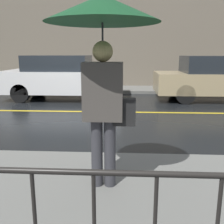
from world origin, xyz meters
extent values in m
plane|color=black|center=(0.00, 0.00, 0.00)|extent=(80.00, 80.00, 0.00)
cube|color=slate|center=(0.00, 4.32, 0.06)|extent=(28.00, 1.84, 0.12)
cube|color=gold|center=(0.00, 0.00, 0.00)|extent=(25.20, 0.12, 0.01)
cube|color=#706656|center=(0.00, 5.39, 2.63)|extent=(28.00, 0.30, 5.27)
cylinder|color=#333338|center=(1.44, -4.41, 0.51)|extent=(0.13, 0.13, 0.79)
cylinder|color=#333338|center=(1.59, -4.41, 0.51)|extent=(0.13, 0.13, 0.79)
cube|color=#47423D|center=(1.51, -4.41, 1.22)|extent=(0.43, 0.26, 0.63)
sphere|color=tan|center=(1.51, -4.41, 1.64)|extent=(0.22, 0.22, 0.22)
cylinder|color=#262628|center=(1.51, -4.41, 1.58)|extent=(0.02, 0.02, 0.71)
cone|color=#144723|center=(1.51, -4.41, 2.07)|extent=(1.19, 1.19, 0.27)
cube|color=black|center=(1.75, -4.41, 1.00)|extent=(0.24, 0.12, 0.30)
cube|color=silver|center=(-0.50, 2.15, 0.64)|extent=(4.18, 1.93, 0.76)
cube|color=#1E2328|center=(-0.67, 2.15, 1.29)|extent=(2.17, 1.78, 0.53)
cylinder|color=black|center=(0.79, 3.00, 0.31)|extent=(0.62, 0.22, 0.62)
cylinder|color=black|center=(0.79, 1.29, 0.31)|extent=(0.62, 0.22, 0.62)
cylinder|color=black|center=(-1.80, 3.00, 0.31)|extent=(0.62, 0.22, 0.62)
cylinder|color=black|center=(-1.80, 1.29, 0.31)|extent=(0.62, 0.22, 0.62)
cube|color=tan|center=(5.13, 2.15, 0.62)|extent=(4.68, 1.81, 0.70)
cube|color=#1E2328|center=(4.94, 2.15, 1.25)|extent=(2.43, 1.67, 0.57)
cylinder|color=black|center=(3.68, 2.94, 0.31)|extent=(0.63, 0.22, 0.63)
cylinder|color=black|center=(3.68, 1.35, 0.31)|extent=(0.63, 0.22, 0.63)
camera|label=1|loc=(1.77, -7.21, 1.63)|focal=42.00mm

